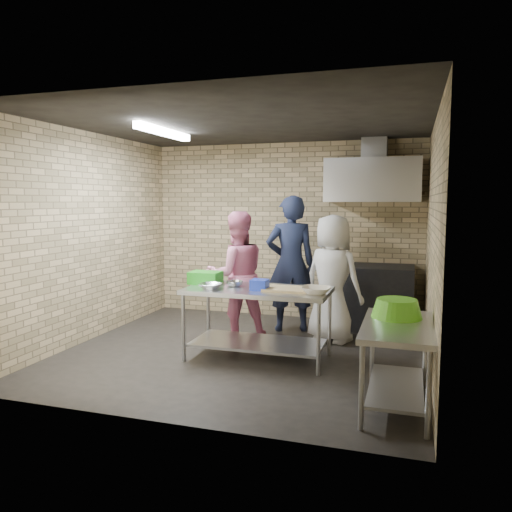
{
  "coord_description": "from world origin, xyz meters",
  "views": [
    {
      "loc": [
        1.88,
        -5.5,
        1.81
      ],
      "look_at": [
        0.1,
        0.2,
        1.15
      ],
      "focal_mm": 34.89,
      "sensor_mm": 36.0,
      "label": 1
    }
  ],
  "objects_px": {
    "green_basin": "(397,308)",
    "man_navy": "(291,264)",
    "green_crate": "(205,278)",
    "woman_white": "(332,278)",
    "side_counter": "(397,366)",
    "bottle_red": "(377,186)",
    "bottle_green": "(406,187)",
    "stove": "(370,297)",
    "prep_table": "(258,323)",
    "woman_pink": "(237,276)",
    "blue_tub": "(260,285)"
  },
  "relations": [
    {
      "from": "man_navy",
      "to": "green_basin",
      "type": "bearing_deg",
      "value": 105.14
    },
    {
      "from": "prep_table",
      "to": "side_counter",
      "type": "relative_size",
      "value": 1.37
    },
    {
      "from": "bottle_red",
      "to": "stove",
      "type": "bearing_deg",
      "value": -101.77
    },
    {
      "from": "green_crate",
      "to": "woman_white",
      "type": "relative_size",
      "value": 0.22
    },
    {
      "from": "prep_table",
      "to": "green_crate",
      "type": "height_order",
      "value": "green_crate"
    },
    {
      "from": "side_counter",
      "to": "bottle_red",
      "type": "distance_m",
      "value": 3.44
    },
    {
      "from": "green_crate",
      "to": "prep_table",
      "type": "bearing_deg",
      "value": -9.73
    },
    {
      "from": "stove",
      "to": "green_basin",
      "type": "bearing_deg",
      "value": -80.24
    },
    {
      "from": "prep_table",
      "to": "blue_tub",
      "type": "height_order",
      "value": "blue_tub"
    },
    {
      "from": "bottle_red",
      "to": "green_basin",
      "type": "bearing_deg",
      "value": -82.1
    },
    {
      "from": "green_crate",
      "to": "blue_tub",
      "type": "relative_size",
      "value": 2.0
    },
    {
      "from": "woman_white",
      "to": "side_counter",
      "type": "bearing_deg",
      "value": 136.89
    },
    {
      "from": "side_counter",
      "to": "bottle_green",
      "type": "xyz_separation_m",
      "value": [
        0.0,
        2.99,
        1.64
      ]
    },
    {
      "from": "side_counter",
      "to": "woman_pink",
      "type": "relative_size",
      "value": 0.72
    },
    {
      "from": "side_counter",
      "to": "stove",
      "type": "xyz_separation_m",
      "value": [
        -0.45,
        2.75,
        0.08
      ]
    },
    {
      "from": "green_basin",
      "to": "man_navy",
      "type": "height_order",
      "value": "man_navy"
    },
    {
      "from": "blue_tub",
      "to": "prep_table",
      "type": "bearing_deg",
      "value": 116.57
    },
    {
      "from": "bottle_red",
      "to": "bottle_green",
      "type": "relative_size",
      "value": 1.2
    },
    {
      "from": "woman_pink",
      "to": "woman_white",
      "type": "xyz_separation_m",
      "value": [
        1.22,
        0.24,
        -0.02
      ]
    },
    {
      "from": "blue_tub",
      "to": "man_navy",
      "type": "distance_m",
      "value": 1.44
    },
    {
      "from": "side_counter",
      "to": "bottle_red",
      "type": "relative_size",
      "value": 6.67
    },
    {
      "from": "side_counter",
      "to": "stove",
      "type": "bearing_deg",
      "value": 99.29
    },
    {
      "from": "man_navy",
      "to": "woman_pink",
      "type": "relative_size",
      "value": 1.12
    },
    {
      "from": "side_counter",
      "to": "green_basin",
      "type": "bearing_deg",
      "value": 94.57
    },
    {
      "from": "green_basin",
      "to": "bottle_red",
      "type": "relative_size",
      "value": 2.56
    },
    {
      "from": "prep_table",
      "to": "bottle_red",
      "type": "distance_m",
      "value": 2.85
    },
    {
      "from": "side_counter",
      "to": "bottle_green",
      "type": "relative_size",
      "value": 8.0
    },
    {
      "from": "stove",
      "to": "bottle_red",
      "type": "bearing_deg",
      "value": 78.23
    },
    {
      "from": "prep_table",
      "to": "blue_tub",
      "type": "distance_m",
      "value": 0.48
    },
    {
      "from": "green_basin",
      "to": "woman_pink",
      "type": "distance_m",
      "value": 2.51
    },
    {
      "from": "stove",
      "to": "green_basin",
      "type": "xyz_separation_m",
      "value": [
        0.43,
        -2.5,
        0.38
      ]
    },
    {
      "from": "bottle_red",
      "to": "woman_white",
      "type": "xyz_separation_m",
      "value": [
        -0.46,
        -1.07,
        -1.21
      ]
    },
    {
      "from": "bottle_red",
      "to": "bottle_green",
      "type": "bearing_deg",
      "value": 0.0
    },
    {
      "from": "green_crate",
      "to": "woman_white",
      "type": "distance_m",
      "value": 1.64
    },
    {
      "from": "green_basin",
      "to": "woman_pink",
      "type": "relative_size",
      "value": 0.27
    },
    {
      "from": "man_navy",
      "to": "woman_pink",
      "type": "distance_m",
      "value": 0.85
    },
    {
      "from": "green_crate",
      "to": "man_navy",
      "type": "xyz_separation_m",
      "value": [
        0.76,
        1.22,
        0.05
      ]
    },
    {
      "from": "green_basin",
      "to": "bottle_green",
      "type": "xyz_separation_m",
      "value": [
        0.02,
        2.74,
        1.18
      ]
    },
    {
      "from": "bottle_red",
      "to": "bottle_green",
      "type": "height_order",
      "value": "bottle_red"
    },
    {
      "from": "prep_table",
      "to": "blue_tub",
      "type": "bearing_deg",
      "value": -63.43
    },
    {
      "from": "woman_white",
      "to": "green_basin",
      "type": "bearing_deg",
      "value": 139.47
    },
    {
      "from": "blue_tub",
      "to": "man_navy",
      "type": "relative_size",
      "value": 0.1
    },
    {
      "from": "green_crate",
      "to": "bottle_green",
      "type": "relative_size",
      "value": 2.43
    },
    {
      "from": "bottle_red",
      "to": "man_navy",
      "type": "height_order",
      "value": "bottle_red"
    },
    {
      "from": "blue_tub",
      "to": "woman_pink",
      "type": "distance_m",
      "value": 1.0
    },
    {
      "from": "green_crate",
      "to": "bottle_red",
      "type": "xyz_separation_m",
      "value": [
        1.87,
        1.92,
        1.14
      ]
    },
    {
      "from": "green_crate",
      "to": "stove",
      "type": "bearing_deg",
      "value": 42.74
    },
    {
      "from": "stove",
      "to": "side_counter",
      "type": "bearing_deg",
      "value": -80.71
    },
    {
      "from": "woman_pink",
      "to": "green_crate",
      "type": "bearing_deg",
      "value": 39.54
    },
    {
      "from": "side_counter",
      "to": "woman_pink",
      "type": "bearing_deg",
      "value": 141.16
    }
  ]
}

